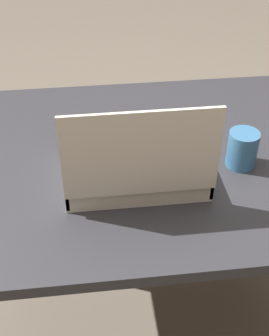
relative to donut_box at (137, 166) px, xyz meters
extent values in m
plane|color=#6B6054|center=(-0.06, -0.11, -0.77)|extent=(8.00, 8.00, 0.00)
cube|color=#2D2D33|center=(-0.06, -0.11, -0.06)|extent=(1.18, 0.80, 0.03)
cube|color=silver|center=(0.00, -0.03, -0.05)|extent=(0.34, 0.24, 0.01)
cube|color=beige|center=(0.00, -0.14, -0.02)|extent=(0.34, 0.01, 0.04)
cube|color=beige|center=(0.00, 0.09, -0.02)|extent=(0.34, 0.01, 0.04)
cube|color=beige|center=(-0.16, -0.03, -0.02)|extent=(0.01, 0.24, 0.04)
cube|color=beige|center=(0.17, -0.03, -0.02)|extent=(0.01, 0.24, 0.04)
cube|color=beige|center=(0.00, 0.10, 0.10)|extent=(0.34, 0.01, 0.21)
ellipsoid|color=tan|center=(-0.12, -0.10, -0.03)|extent=(0.06, 0.06, 0.03)
ellipsoid|color=#9E6633|center=(-0.04, -0.10, -0.02)|extent=(0.06, 0.06, 0.04)
torus|color=white|center=(0.04, -0.10, -0.03)|extent=(0.06, 0.06, 0.01)
torus|color=black|center=(0.12, -0.10, -0.03)|extent=(0.06, 0.06, 0.02)
torus|color=pink|center=(-0.12, -0.03, -0.03)|extent=(0.06, 0.06, 0.02)
torus|color=tan|center=(-0.04, -0.03, -0.03)|extent=(0.06, 0.06, 0.02)
torus|color=#381E11|center=(0.04, -0.03, -0.03)|extent=(0.06, 0.06, 0.02)
torus|color=#B77A38|center=(0.12, -0.03, -0.03)|extent=(0.06, 0.06, 0.02)
torus|color=white|center=(-0.12, 0.05, -0.03)|extent=(0.06, 0.06, 0.02)
torus|color=#381E11|center=(-0.04, 0.04, -0.03)|extent=(0.06, 0.06, 0.02)
torus|color=black|center=(0.04, 0.05, -0.03)|extent=(0.06, 0.06, 0.02)
ellipsoid|color=pink|center=(0.12, 0.05, -0.03)|extent=(0.06, 0.06, 0.03)
cylinder|color=teal|center=(-0.27, -0.04, 0.00)|extent=(0.08, 0.08, 0.10)
cylinder|color=black|center=(-0.27, -0.04, 0.04)|extent=(0.06, 0.06, 0.01)
cube|color=white|center=(0.08, -0.25, -0.05)|extent=(0.13, 0.09, 0.01)
camera|label=1|loc=(0.11, 0.88, 0.68)|focal=50.00mm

